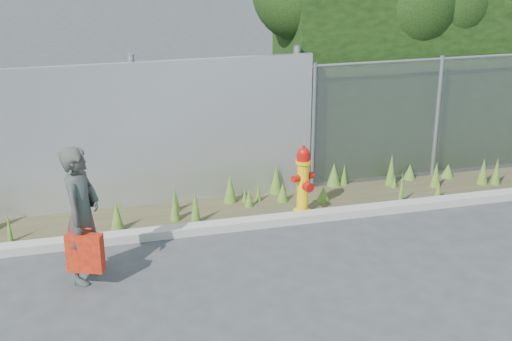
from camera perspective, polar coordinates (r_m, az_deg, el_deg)
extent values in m
plane|color=#38393B|center=(8.69, 4.34, -9.14)|extent=(80.00, 80.00, 0.00)
cube|color=#A49D94|center=(10.19, 1.06, -4.06)|extent=(16.00, 0.22, 0.12)
cube|color=#413B25|center=(10.74, 0.18, -3.05)|extent=(16.00, 1.20, 0.01)
cone|color=#426D20|center=(10.29, -6.53, -2.81)|extent=(0.15, 0.15, 0.49)
cone|color=#426D20|center=(10.93, 2.15, -1.80)|extent=(0.18, 0.18, 0.31)
cone|color=#426D20|center=(11.69, 11.00, -0.97)|extent=(0.10, 0.10, 0.20)
cone|color=#426D20|center=(11.20, 1.63, -0.77)|extent=(0.21, 0.21, 0.48)
cone|color=#426D20|center=(10.86, -2.09, -1.50)|extent=(0.20, 0.20, 0.46)
cone|color=#426D20|center=(10.91, -13.38, -1.97)|extent=(0.12, 0.12, 0.46)
cone|color=#426D20|center=(10.16, -4.88, -2.89)|extent=(0.15, 0.15, 0.54)
cone|color=#426D20|center=(12.17, 17.72, -0.11)|extent=(0.18, 0.18, 0.44)
cone|color=#426D20|center=(10.99, 5.40, -1.94)|extent=(0.21, 0.21, 0.24)
cone|color=#426D20|center=(10.73, -0.56, -2.26)|extent=(0.13, 0.13, 0.29)
cone|color=#426D20|center=(10.93, 0.18, -1.81)|extent=(0.10, 0.10, 0.29)
cone|color=#426D20|center=(11.61, 6.24, -0.35)|extent=(0.24, 0.24, 0.39)
cone|color=#426D20|center=(12.09, 12.20, -0.14)|extent=(0.21, 0.21, 0.27)
cone|color=#426D20|center=(11.83, 14.19, -0.38)|extent=(0.17, 0.17, 0.42)
cone|color=#426D20|center=(11.66, 7.07, -0.37)|extent=(0.12, 0.12, 0.36)
cone|color=#426D20|center=(10.14, -19.15, -4.37)|extent=(0.08, 0.08, 0.45)
cone|color=#426D20|center=(10.11, -11.07, -3.66)|extent=(0.20, 0.20, 0.45)
cone|color=#426D20|center=(11.40, 14.37, -1.57)|extent=(0.12, 0.12, 0.28)
cone|color=#426D20|center=(10.62, -6.47, -2.37)|extent=(0.14, 0.14, 0.38)
cone|color=#426D20|center=(12.33, 15.09, -0.07)|extent=(0.22, 0.22, 0.24)
cone|color=#426D20|center=(12.21, 18.68, -0.12)|extent=(0.16, 0.16, 0.45)
cone|color=#426D20|center=(11.75, 10.76, 0.01)|extent=(0.17, 0.17, 0.52)
cone|color=#426D20|center=(10.94, -11.10, -1.53)|extent=(0.20, 0.20, 0.53)
cone|color=#426D20|center=(10.91, -0.90, -2.01)|extent=(0.09, 0.09, 0.25)
cone|color=#426D20|center=(11.08, 11.57, -1.40)|extent=(0.09, 0.09, 0.49)
cube|color=#A3A5AA|center=(10.63, -17.88, 1.98)|extent=(8.50, 0.08, 2.20)
cylinder|color=gray|center=(10.74, -9.63, 3.16)|extent=(0.10, 0.10, 2.30)
cylinder|color=gray|center=(11.22, 3.19, 4.16)|extent=(0.10, 0.10, 2.30)
cube|color=gray|center=(12.63, 18.45, 4.27)|extent=(6.50, 0.03, 2.00)
cylinder|color=gray|center=(12.41, 18.97, 8.70)|extent=(6.50, 0.04, 0.04)
cylinder|color=gray|center=(11.23, 4.58, 3.47)|extent=(0.07, 0.07, 2.05)
cylinder|color=gray|center=(12.09, 14.27, 4.13)|extent=(0.07, 0.07, 2.05)
cube|color=black|center=(13.49, 17.50, 7.54)|extent=(7.30, 1.60, 3.00)
sphere|color=black|center=(12.29, 7.91, 13.36)|extent=(1.40, 1.40, 1.40)
sphere|color=black|center=(12.48, 11.85, 13.11)|extent=(1.88, 1.88, 1.88)
sphere|color=black|center=(12.77, 14.96, 12.99)|extent=(1.61, 1.61, 1.61)
cylinder|color=yellow|center=(10.59, 3.71, -3.31)|extent=(0.26, 0.26, 0.06)
cylinder|color=yellow|center=(10.45, 3.75, -1.45)|extent=(0.17, 0.17, 0.79)
cylinder|color=yellow|center=(10.30, 3.81, 0.70)|extent=(0.22, 0.22, 0.05)
cylinder|color=#B20F0A|center=(10.28, 3.82, 1.04)|extent=(0.20, 0.20, 0.09)
sphere|color=#B20F0A|center=(10.26, 3.82, 1.39)|extent=(0.18, 0.18, 0.18)
cylinder|color=#B20F0A|center=(10.23, 3.84, 1.88)|extent=(0.05, 0.05, 0.05)
cylinder|color=#B20F0A|center=(10.35, 3.09, -0.58)|extent=(0.09, 0.10, 0.10)
cylinder|color=#B20F0A|center=(10.43, 4.46, -0.45)|extent=(0.09, 0.10, 0.10)
cylinder|color=#B20F0A|center=(10.31, 3.99, -1.35)|extent=(0.14, 0.11, 0.14)
imported|color=#0F6051|center=(8.69, -13.77, -3.45)|extent=(0.63, 0.73, 1.70)
cube|color=#A60911|center=(8.67, -13.51, -6.41)|extent=(0.43, 0.16, 0.47)
cylinder|color=#A60911|center=(8.53, -13.69, -4.53)|extent=(0.20, 0.02, 0.02)
cube|color=black|center=(8.80, -13.51, -2.30)|extent=(0.22, 0.09, 0.17)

